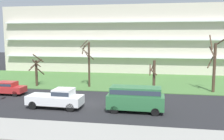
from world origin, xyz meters
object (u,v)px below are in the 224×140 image
object	(u,v)px
tree_far_left	(37,70)
van_green_near_left	(136,97)
sedan_red_center_left	(7,87)
tree_right	(214,64)
tree_left	(88,61)
tree_center	(154,75)
pickup_white_center_right	(57,98)

from	to	relation	value
tree_far_left	van_green_near_left	bearing A→B (deg)	-34.13
sedan_red_center_left	tree_far_left	bearing A→B (deg)	-102.55
tree_right	tree_left	bearing A→B (deg)	177.64
tree_right	van_green_near_left	bearing A→B (deg)	-132.45
tree_far_left	van_green_near_left	distance (m)	17.60
tree_left	tree_right	world-z (taller)	tree_right
tree_center	tree_right	xyz separation A→B (m)	(7.32, 0.23, 1.41)
pickup_white_center_right	sedan_red_center_left	bearing A→B (deg)	153.31
tree_right	pickup_white_center_right	distance (m)	19.37
van_green_near_left	pickup_white_center_right	xyz separation A→B (m)	(-7.58, -0.01, -0.38)
sedan_red_center_left	pickup_white_center_right	bearing A→B (deg)	151.86
tree_far_left	pickup_white_center_right	size ratio (longest dim) A/B	0.85
tree_center	tree_right	distance (m)	7.46
tree_center	tree_right	size ratio (longest dim) A/B	0.55
pickup_white_center_right	tree_center	bearing A→B (deg)	48.11
tree_far_left	tree_left	xyz separation A→B (m)	(7.32, 0.58, 1.30)
tree_center	van_green_near_left	bearing A→B (deg)	-99.62
tree_far_left	pickup_white_center_right	distance (m)	12.15
tree_center	tree_left	bearing A→B (deg)	174.20
tree_left	tree_center	distance (m)	9.01
tree_left	tree_far_left	bearing A→B (deg)	-175.49
tree_left	pickup_white_center_right	xyz separation A→B (m)	(-0.35, -10.45, -2.58)
tree_far_left	tree_left	bearing A→B (deg)	4.51
tree_left	tree_right	distance (m)	16.18
pickup_white_center_right	tree_left	bearing A→B (deg)	90.10
tree_far_left	sedan_red_center_left	distance (m)	5.69
tree_left	tree_center	bearing A→B (deg)	-5.80
tree_right	sedan_red_center_left	size ratio (longest dim) A/B	1.62
tree_center	pickup_white_center_right	bearing A→B (deg)	-133.93
tree_center	van_green_near_left	distance (m)	9.70
tree_left	van_green_near_left	world-z (taller)	tree_left
sedan_red_center_left	tree_center	bearing A→B (deg)	-163.26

